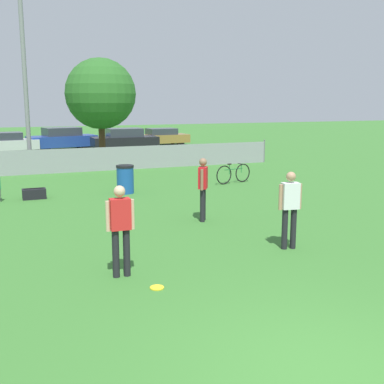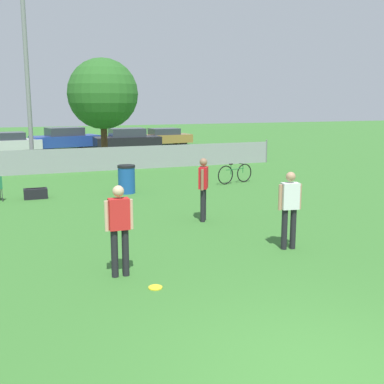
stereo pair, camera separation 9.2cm
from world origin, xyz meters
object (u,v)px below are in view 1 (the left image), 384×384
parked_car_silver (5,143)px  bicycle_sideline (234,174)px  player_defender_red (203,185)px  frisbee_disc (157,288)px  light_pole (24,59)px  player_receiver_white (290,205)px  parked_car_tan (162,137)px  gear_bag_sideline (34,194)px  player_thrower_red (120,225)px  parked_car_blue (62,139)px  parked_car_dark (125,140)px  tree_near_pole (101,94)px  trash_bin (125,179)px

parked_car_silver → bicycle_sideline: bearing=-67.9°
player_defender_red → frisbee_disc: player_defender_red is taller
light_pole → player_defender_red: (3.71, -11.81, -4.10)m
player_receiver_white → parked_car_tan: bearing=87.3°
frisbee_disc → gear_bag_sideline: bearing=98.9°
parked_car_tan → frisbee_disc: bearing=-113.1°
player_thrower_red → player_receiver_white: 3.85m
light_pole → parked_car_blue: light_pole is taller
parked_car_blue → parked_car_tan: parked_car_blue is taller
light_pole → parked_car_dark: 10.60m
parked_car_silver → tree_near_pole: bearing=-68.3°
tree_near_pole → parked_car_blue: bearing=94.8°
gear_bag_sideline → frisbee_disc: bearing=-81.1°
light_pole → player_receiver_white: light_pole is taller
trash_bin → parked_car_tan: 18.78m
parked_car_silver → parked_car_tan: 10.90m
bicycle_sideline → trash_bin: size_ratio=1.68×
parked_car_blue → parked_car_dark: bearing=-46.6°
player_receiver_white → gear_bag_sideline: bearing=130.8°
parked_car_blue → parked_car_silver: bearing=-178.7°
parked_car_tan → player_receiver_white: bearing=-106.6°
parked_car_tan → parked_car_blue: bearing=179.0°
player_defender_red → trash_bin: (-0.96, 4.72, -0.49)m
parked_car_tan → bicycle_sideline: bearing=-103.3°
tree_near_pole → player_thrower_red: tree_near_pole is taller
player_thrower_red → gear_bag_sideline: player_thrower_red is taller
light_pole → tree_near_pole: 3.82m
tree_near_pole → parked_car_blue: (-0.80, 9.46, -2.84)m
player_defender_red → bicycle_sideline: bearing=-3.8°
bicycle_sideline → parked_car_blue: size_ratio=0.36×
gear_bag_sideline → parked_car_dark: 15.70m
bicycle_sideline → gear_bag_sideline: bearing=168.9°
parked_car_blue → parked_car_tan: 7.20m
player_thrower_red → frisbee_disc: (0.43, -0.80, -0.98)m
parked_car_blue → parked_car_tan: (7.19, 0.44, -0.10)m
player_defender_red → parked_car_tan: player_defender_red is taller
player_receiver_white → bicycle_sideline: (2.77, 8.19, -0.60)m
trash_bin → gear_bag_sideline: (-3.08, 0.15, -0.33)m
player_defender_red → bicycle_sideline: 6.30m
parked_car_blue → parked_car_dark: parked_car_dark is taller
frisbee_disc → parked_car_silver: parked_car_silver is taller
player_thrower_red → bicycle_sideline: bearing=53.9°
parked_car_dark → player_thrower_red: bearing=-103.8°
frisbee_disc → trash_bin: size_ratio=0.25×
parked_car_blue → player_defender_red: bearing=-98.8°
gear_bag_sideline → parked_car_silver: (-0.63, 15.95, 0.47)m
player_thrower_red → bicycle_sideline: (6.61, 8.49, -0.60)m
parked_car_blue → parked_car_dark: (3.66, -2.57, -0.00)m
player_thrower_red → gear_bag_sideline: size_ratio=2.29×
light_pole → player_receiver_white: bearing=-73.2°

